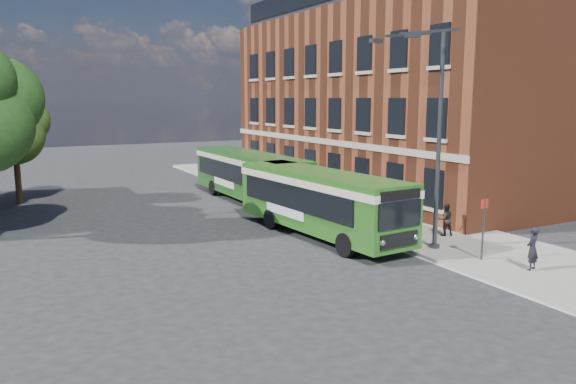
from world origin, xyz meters
TOP-DOWN VIEW (x-y plane):
  - ground at (0.00, 0.00)m, footprint 120.00×120.00m
  - pavement at (7.00, 8.00)m, footprint 6.00×48.00m
  - kerb_line at (3.95, 8.00)m, footprint 0.12×48.00m
  - brick_office at (14.00, 12.00)m, footprint 12.10×26.00m
  - street_lamp at (4.84, -2.00)m, footprint 2.96×2.38m
  - bus_stop_sign at (5.60, -4.20)m, footprint 0.35×0.08m
  - bus_front at (2.29, 2.49)m, footprint 3.38×10.81m
  - bus_rear at (3.00, 12.08)m, footprint 2.72×12.27m
  - pedestrian_a at (6.19, -6.00)m, footprint 0.67×0.54m
  - pedestrian_b at (7.08, -0.61)m, footprint 0.86×0.76m
  - tree_right at (-9.62, 17.94)m, footprint 4.05×3.85m

SIDE VIEW (x-z plane):
  - ground at x=0.00m, z-range 0.00..0.00m
  - kerb_line at x=3.95m, z-range 0.00..0.01m
  - pavement at x=7.00m, z-range 0.00..0.15m
  - pedestrian_b at x=7.08m, z-range 0.15..1.63m
  - pedestrian_a at x=6.19m, z-range 0.15..1.75m
  - bus_stop_sign at x=5.60m, z-range 0.25..2.77m
  - bus_front at x=2.29m, z-range 0.32..3.34m
  - bus_rear at x=3.00m, z-range 0.32..3.34m
  - tree_right at x=-9.62m, z-range 1.22..8.06m
  - street_lamp at x=4.84m, z-range 0.29..9.29m
  - brick_office at x=14.00m, z-range -0.13..14.07m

